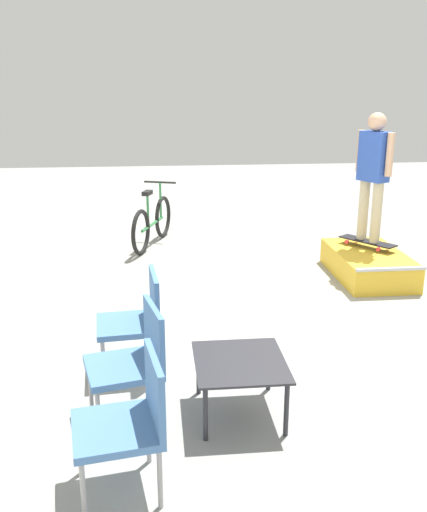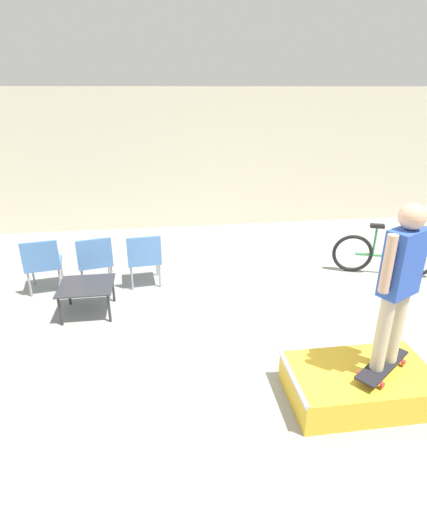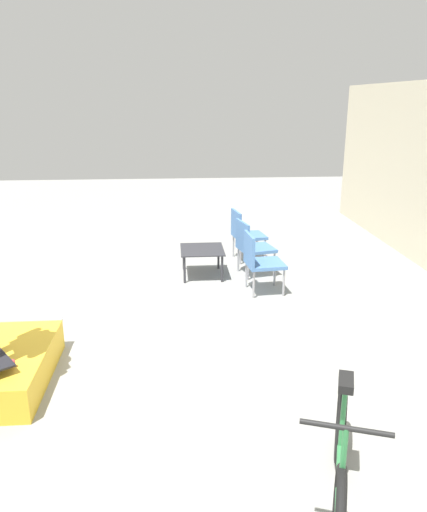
% 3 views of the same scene
% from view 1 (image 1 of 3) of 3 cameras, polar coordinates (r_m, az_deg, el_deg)
% --- Properties ---
extents(ground_plane, '(24.00, 24.00, 0.00)m').
position_cam_1_polar(ground_plane, '(6.19, 11.54, -6.46)').
color(ground_plane, gray).
extents(skate_ramp_box, '(1.46, 0.84, 0.36)m').
position_cam_1_polar(skate_ramp_box, '(7.65, 15.19, -0.80)').
color(skate_ramp_box, gold).
rests_on(skate_ramp_box, ground_plane).
extents(skateboard_on_ramp, '(0.74, 0.62, 0.07)m').
position_cam_1_polar(skateboard_on_ramp, '(7.76, 15.13, 1.41)').
color(skateboard_on_ramp, black).
rests_on(skateboard_on_ramp, skate_ramp_box).
extents(person_skater, '(0.52, 0.35, 1.64)m').
position_cam_1_polar(person_skater, '(7.57, 15.70, 8.51)').
color(person_skater, '#C6B793').
rests_on(person_skater, skateboard_on_ramp).
extents(coffee_table, '(0.74, 0.68, 0.44)m').
position_cam_1_polar(coffee_table, '(4.34, 2.66, -11.04)').
color(coffee_table, '#2D2D33').
rests_on(coffee_table, ground_plane).
extents(patio_chair_left, '(0.60, 0.60, 0.88)m').
position_cam_1_polar(patio_chair_left, '(3.59, -8.29, -15.60)').
color(patio_chair_left, '#99999E').
rests_on(patio_chair_left, ground_plane).
extents(patio_chair_center, '(0.62, 0.62, 0.88)m').
position_cam_1_polar(patio_chair_center, '(4.27, -7.91, -9.97)').
color(patio_chair_center, '#99999E').
rests_on(patio_chair_center, ground_plane).
extents(patio_chair_right, '(0.57, 0.57, 0.88)m').
position_cam_1_polar(patio_chair_right, '(4.96, -7.62, -5.99)').
color(patio_chair_right, '#99999E').
rests_on(patio_chair_right, ground_plane).
extents(bicycle, '(1.63, 0.69, 0.93)m').
position_cam_1_polar(bicycle, '(8.84, -6.12, 3.34)').
color(bicycle, black).
rests_on(bicycle, ground_plane).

